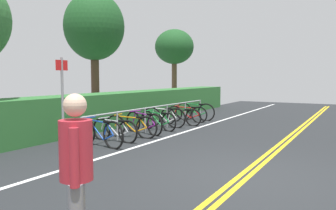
# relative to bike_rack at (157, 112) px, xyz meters

# --- Properties ---
(ground_plane) EXTENTS (38.02, 12.30, 0.05)m
(ground_plane) POSITION_rel_bike_rack_xyz_m (-3.84, -4.27, -0.64)
(ground_plane) COLOR #232628
(centre_line_yellow_inner) EXTENTS (34.22, 0.10, 0.00)m
(centre_line_yellow_inner) POSITION_rel_bike_rack_xyz_m (-3.84, -4.35, -0.62)
(centre_line_yellow_inner) COLOR gold
(centre_line_yellow_inner) RESTS_ON ground_plane
(centre_line_yellow_outer) EXTENTS (34.22, 0.10, 0.00)m
(centre_line_yellow_outer) POSITION_rel_bike_rack_xyz_m (-3.84, -4.19, -0.62)
(centre_line_yellow_outer) COLOR gold
(centre_line_yellow_outer) RESTS_ON ground_plane
(bike_lane_stripe_white) EXTENTS (34.22, 0.12, 0.00)m
(bike_lane_stripe_white) POSITION_rel_bike_rack_xyz_m (-3.84, -1.03, -0.62)
(bike_lane_stripe_white) COLOR white
(bike_lane_stripe_white) RESTS_ON ground_plane
(bike_rack) EXTENTS (7.28, 0.05, 0.83)m
(bike_rack) POSITION_rel_bike_rack_xyz_m (0.00, 0.00, 0.00)
(bike_rack) COLOR #9EA0A5
(bike_rack) RESTS_ON ground_plane
(bicycle_0) EXTENTS (0.46, 1.81, 0.77)m
(bicycle_0) POSITION_rel_bike_rack_xyz_m (-3.09, -0.13, -0.26)
(bicycle_0) COLOR black
(bicycle_0) RESTS_ON ground_plane
(bicycle_1) EXTENTS (0.46, 1.62, 0.69)m
(bicycle_1) POSITION_rel_bike_rack_xyz_m (-2.37, -0.06, -0.30)
(bicycle_1) COLOR black
(bicycle_1) RESTS_ON ground_plane
(bicycle_2) EXTENTS (0.47, 1.73, 0.72)m
(bicycle_2) POSITION_rel_bike_rack_xyz_m (-1.62, -0.08, -0.28)
(bicycle_2) COLOR black
(bicycle_2) RESTS_ON ground_plane
(bicycle_3) EXTENTS (0.64, 1.75, 0.74)m
(bicycle_3) POSITION_rel_bike_rack_xyz_m (-0.84, -0.03, -0.27)
(bicycle_3) COLOR black
(bicycle_3) RESTS_ON ground_plane
(bicycle_4) EXTENTS (0.52, 1.65, 0.69)m
(bicycle_4) POSITION_rel_bike_rack_xyz_m (0.04, -0.03, -0.30)
(bicycle_4) COLOR black
(bicycle_4) RESTS_ON ground_plane
(bicycle_5) EXTENTS (0.46, 1.72, 0.77)m
(bicycle_5) POSITION_rel_bike_rack_xyz_m (0.70, 0.13, -0.26)
(bicycle_5) COLOR black
(bicycle_5) RESTS_ON ground_plane
(bicycle_6) EXTENTS (0.46, 1.75, 0.69)m
(bicycle_6) POSITION_rel_bike_rack_xyz_m (1.50, -0.14, -0.30)
(bicycle_6) COLOR black
(bicycle_6) RESTS_ON ground_plane
(bicycle_7) EXTENTS (0.46, 1.74, 0.70)m
(bicycle_7) POSITION_rel_bike_rack_xyz_m (2.38, 0.03, -0.29)
(bicycle_7) COLOR black
(bicycle_7) RESTS_ON ground_plane
(bicycle_8) EXTENTS (0.46, 1.78, 0.77)m
(bicycle_8) POSITION_rel_bike_rack_xyz_m (3.09, 0.01, -0.26)
(bicycle_8) COLOR black
(bicycle_8) RESTS_ON ground_plane
(pedestrian) EXTENTS (0.40, 0.35, 1.66)m
(pedestrian) POSITION_rel_bike_rack_xyz_m (-7.53, -3.72, 0.34)
(pedestrian) COLOR slate
(pedestrian) RESTS_ON ground_plane
(sign_post_near) EXTENTS (0.36, 0.06, 2.27)m
(sign_post_near) POSITION_rel_bike_rack_xyz_m (-4.18, 0.02, 0.75)
(sign_post_near) COLOR gray
(sign_post_near) RESTS_ON ground_plane
(hedge_backdrop) EXTENTS (16.23, 1.28, 1.23)m
(hedge_backdrop) POSITION_rel_bike_rack_xyz_m (1.50, 2.00, -0.01)
(hedge_backdrop) COLOR #2D6B30
(hedge_backdrop) RESTS_ON ground_plane
(tree_mid) EXTENTS (2.49, 2.49, 5.30)m
(tree_mid) POSITION_rel_bike_rack_xyz_m (1.04, 3.66, 3.24)
(tree_mid) COLOR #473323
(tree_mid) RESTS_ON ground_plane
(tree_far_right) EXTENTS (2.30, 2.30, 4.62)m
(tree_far_right) POSITION_rel_bike_rack_xyz_m (8.01, 3.68, 2.93)
(tree_far_right) COLOR brown
(tree_far_right) RESTS_ON ground_plane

